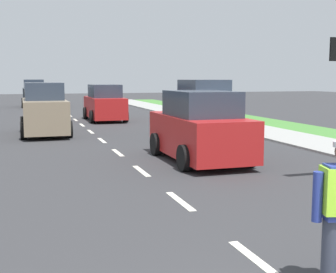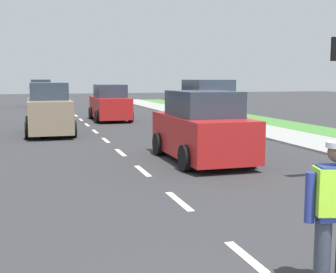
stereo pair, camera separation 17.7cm
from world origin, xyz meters
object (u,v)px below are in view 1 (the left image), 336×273
at_px(car_outgoing_far, 105,104).
at_px(car_outgoing_ahead, 200,129).
at_px(car_oncoming_second, 44,111).
at_px(car_oncoming_third, 34,94).
at_px(car_parked_far, 203,110).

height_order(car_outgoing_far, car_outgoing_ahead, car_outgoing_far).
xyz_separation_m(car_outgoing_ahead, car_oncoming_second, (-3.90, 7.66, 0.08)).
height_order(car_oncoming_second, car_oncoming_third, car_oncoming_third).
bearing_deg(car_oncoming_second, car_outgoing_ahead, -63.05).
relative_size(car_outgoing_far, car_oncoming_third, 1.06).
bearing_deg(car_parked_far, car_oncoming_third, 105.66).
height_order(car_outgoing_ahead, car_oncoming_third, car_oncoming_third).
bearing_deg(car_oncoming_third, car_outgoing_far, -76.45).
height_order(car_outgoing_ahead, car_oncoming_second, car_oncoming_second).
bearing_deg(car_outgoing_ahead, car_parked_far, 67.29).
bearing_deg(car_oncoming_second, car_parked_far, -19.53).
distance_m(car_outgoing_ahead, car_oncoming_second, 8.60).
bearing_deg(car_outgoing_ahead, car_oncoming_third, 97.98).
height_order(car_parked_far, car_oncoming_third, car_parked_far).
distance_m(car_outgoing_far, car_oncoming_third, 14.50).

